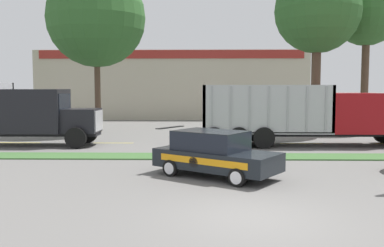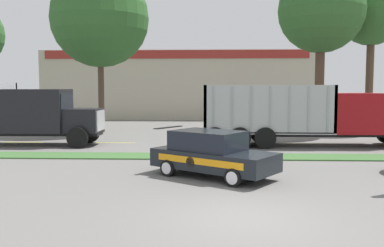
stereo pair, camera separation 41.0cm
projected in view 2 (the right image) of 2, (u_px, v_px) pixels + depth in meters
ground_plane at (242, 218)px, 10.40m from camera, size 600.00×600.00×0.00m
grass_verge at (227, 157)px, 19.53m from camera, size 120.00×1.75×0.06m
centre_line_2 at (23, 142)px, 24.87m from camera, size 2.40×0.14×0.01m
centre_line_3 at (115, 143)px, 24.65m from camera, size 2.40×0.14×0.01m
centre_line_4 at (208, 143)px, 24.43m from camera, size 2.40×0.14×0.01m
centre_line_5 at (304, 144)px, 24.20m from camera, size 2.40×0.14×0.01m
dump_truck_lead at (325, 118)px, 23.23m from camera, size 11.45×2.82×3.32m
dump_truck_trail at (14, 115)px, 23.62m from camera, size 11.47×2.58×3.45m
rally_car at (212, 154)px, 15.23m from camera, size 4.71×4.08×1.67m
store_building_backdrop at (180, 85)px, 47.57m from camera, size 27.03×12.10×6.84m
tree_behind_left at (100, 8)px, 30.04m from camera, size 6.91×6.91×13.25m
tree_behind_centre at (321, 2)px, 28.65m from camera, size 5.78×5.78×12.74m
tree_behind_far_right at (372, 7)px, 30.16m from camera, size 4.63×4.63×11.96m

